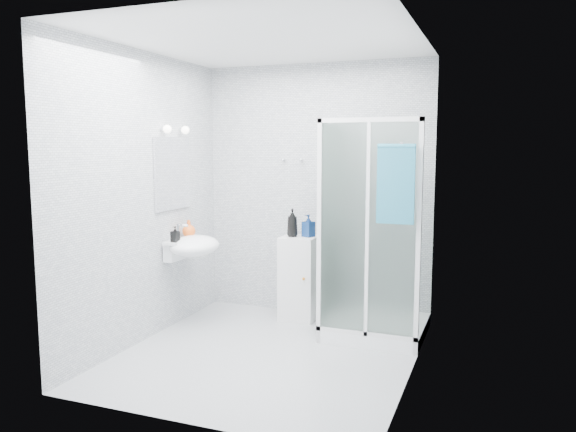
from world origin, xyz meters
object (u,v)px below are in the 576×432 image
at_px(hand_towel, 396,182).
at_px(soap_dispenser_black, 175,234).
at_px(shampoo_bottle_b, 308,226).
at_px(wall_basin, 192,246).
at_px(storage_cabinet, 299,278).
at_px(soap_dispenser_orange, 189,228).
at_px(shampoo_bottle_a, 292,223).
at_px(shower_enclosure, 366,289).

relative_size(hand_towel, soap_dispenser_black, 4.43).
xyz_separation_m(shampoo_bottle_b, soap_dispenser_black, (-1.06, -0.79, -0.03)).
bearing_deg(wall_basin, storage_cabinet, 32.77).
distance_m(storage_cabinet, soap_dispenser_black, 1.33).
distance_m(hand_towel, soap_dispenser_black, 2.12).
height_order(wall_basin, soap_dispenser_orange, soap_dispenser_orange).
distance_m(wall_basin, shampoo_bottle_a, 1.02).
height_order(storage_cabinet, soap_dispenser_black, soap_dispenser_black).
xyz_separation_m(shower_enclosure, shampoo_bottle_b, (-0.67, 0.30, 0.52)).
relative_size(storage_cabinet, shampoo_bottle_a, 3.00).
xyz_separation_m(shampoo_bottle_a, soap_dispenser_black, (-0.91, -0.74, -0.06)).
bearing_deg(shampoo_bottle_a, hand_towel, -29.43).
xyz_separation_m(wall_basin, storage_cabinet, (0.90, 0.58, -0.37)).
distance_m(hand_towel, shampoo_bottle_b, 1.31).
bearing_deg(hand_towel, wall_basin, 177.54).
bearing_deg(shampoo_bottle_b, shower_enclosure, -24.09).
height_order(shower_enclosure, soap_dispenser_black, shower_enclosure).
relative_size(shower_enclosure, storage_cabinet, 2.34).
bearing_deg(soap_dispenser_orange, shampoo_bottle_a, 24.10).
bearing_deg(shampoo_bottle_b, soap_dispenser_orange, -156.44).
bearing_deg(soap_dispenser_orange, storage_cabinet, 23.55).
height_order(shampoo_bottle_b, soap_dispenser_black, shampoo_bottle_b).
bearing_deg(shower_enclosure, shampoo_bottle_b, 155.91).
distance_m(wall_basin, hand_towel, 2.09).
bearing_deg(shampoo_bottle_a, shampoo_bottle_b, 20.11).
bearing_deg(shower_enclosure, hand_towel, -51.38).
bearing_deg(wall_basin, shampoo_bottle_b, 32.05).
distance_m(storage_cabinet, soap_dispenser_orange, 1.22).
height_order(shower_enclosure, hand_towel, shower_enclosure).
height_order(shower_enclosure, soap_dispenser_orange, shower_enclosure).
bearing_deg(wall_basin, soap_dispenser_orange, 130.04).
bearing_deg(storage_cabinet, wall_basin, -148.84).
distance_m(shampoo_bottle_a, soap_dispenser_black, 1.17).
bearing_deg(storage_cabinet, shampoo_bottle_a, -166.40).
bearing_deg(soap_dispenser_black, shampoo_bottle_a, 39.06).
distance_m(shampoo_bottle_b, soap_dispenser_orange, 1.20).
distance_m(hand_towel, soap_dispenser_orange, 2.17).
bearing_deg(shampoo_bottle_a, storage_cabinet, 15.21).
height_order(wall_basin, storage_cabinet, wall_basin).
xyz_separation_m(wall_basin, shampoo_bottle_a, (0.83, 0.56, 0.20)).
bearing_deg(shampoo_bottle_b, wall_basin, -147.95).
height_order(storage_cabinet, soap_dispenser_orange, soap_dispenser_orange).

